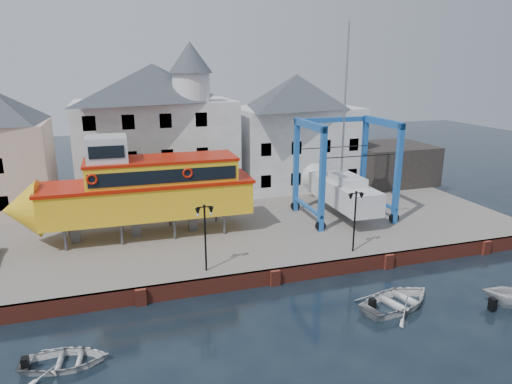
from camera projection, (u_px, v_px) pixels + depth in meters
name	position (u px, v px, depth m)	size (l,w,h in m)	color
ground	(275.00, 285.00, 28.06)	(140.00, 140.00, 0.00)	black
hardstanding	(230.00, 221.00, 38.03)	(44.00, 22.00, 1.00)	slate
quay_wall	(274.00, 277.00, 28.02)	(44.00, 0.47, 1.00)	maroon
building_white_main	(157.00, 130.00, 41.58)	(14.00, 8.30, 14.00)	#BBBBBB
building_white_right	(296.00, 131.00, 46.35)	(12.00, 8.00, 11.20)	#BBBBBB
shed_dark	(389.00, 163.00, 48.38)	(8.00, 7.00, 4.00)	black
lamp_post_left	(205.00, 221.00, 26.89)	(1.12, 0.32, 4.20)	black
lamp_post_right	(356.00, 206.00, 29.78)	(1.12, 0.32, 4.20)	black
tour_boat	(134.00, 190.00, 32.43)	(17.04, 4.26, 7.41)	#59595E
travel_lift	(339.00, 184.00, 37.84)	(7.20, 10.13, 15.25)	#154E9F
motorboat_b	(397.00, 307.00, 25.54)	(3.43, 4.80, 0.99)	silver
motorboat_d	(66.00, 366.00, 20.52)	(2.71, 3.80, 0.79)	silver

